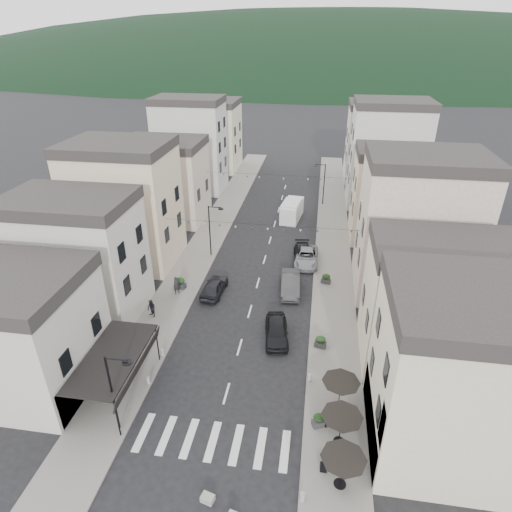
{
  "coord_description": "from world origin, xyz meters",
  "views": [
    {
      "loc": [
        5.39,
        -15.41,
        22.61
      ],
      "look_at": [
        -0.07,
        20.17,
        3.5
      ],
      "focal_mm": 30.0,
      "sensor_mm": 36.0,
      "label": 1
    }
  ],
  "objects_px": {
    "parked_car_d": "(303,254)",
    "delivery_van": "(292,210)",
    "parked_car_a": "(276,331)",
    "parked_car_b": "(290,284)",
    "pedestrian_a": "(177,285)",
    "pedestrian_b": "(152,309)",
    "parked_car_c": "(306,257)",
    "parked_car_e": "(214,287)"
  },
  "relations": [
    {
      "from": "parked_car_d",
      "to": "delivery_van",
      "type": "distance_m",
      "value": 11.48
    },
    {
      "from": "parked_car_a",
      "to": "parked_car_b",
      "type": "xyz_separation_m",
      "value": [
        0.54,
        7.41,
        0.04
      ]
    },
    {
      "from": "pedestrian_a",
      "to": "pedestrian_b",
      "type": "distance_m",
      "value": 4.11
    },
    {
      "from": "parked_car_c",
      "to": "pedestrian_b",
      "type": "distance_m",
      "value": 17.79
    },
    {
      "from": "parked_car_d",
      "to": "pedestrian_b",
      "type": "distance_m",
      "value": 18.04
    },
    {
      "from": "parked_car_d",
      "to": "parked_car_c",
      "type": "bearing_deg",
      "value": -66.6
    },
    {
      "from": "parked_car_a",
      "to": "parked_car_b",
      "type": "bearing_deg",
      "value": 77.86
    },
    {
      "from": "parked_car_c",
      "to": "delivery_van",
      "type": "relative_size",
      "value": 0.94
    },
    {
      "from": "parked_car_b",
      "to": "parked_car_c",
      "type": "bearing_deg",
      "value": 73.72
    },
    {
      "from": "delivery_van",
      "to": "pedestrian_b",
      "type": "xyz_separation_m",
      "value": [
        -10.42,
        -24.24,
        -0.33
      ]
    },
    {
      "from": "pedestrian_b",
      "to": "parked_car_e",
      "type": "bearing_deg",
      "value": 80.37
    },
    {
      "from": "pedestrian_a",
      "to": "parked_car_b",
      "type": "bearing_deg",
      "value": -21.51
    },
    {
      "from": "delivery_van",
      "to": "pedestrian_a",
      "type": "relative_size",
      "value": 3.25
    },
    {
      "from": "parked_car_a",
      "to": "delivery_van",
      "type": "bearing_deg",
      "value": 83.71
    },
    {
      "from": "parked_car_d",
      "to": "pedestrian_a",
      "type": "height_order",
      "value": "pedestrian_a"
    },
    {
      "from": "parked_car_a",
      "to": "parked_car_d",
      "type": "bearing_deg",
      "value": 76.56
    },
    {
      "from": "parked_car_a",
      "to": "pedestrian_b",
      "type": "xyz_separation_m",
      "value": [
        -11.17,
        1.22,
        0.17
      ]
    },
    {
      "from": "parked_car_b",
      "to": "pedestrian_b",
      "type": "xyz_separation_m",
      "value": [
        -11.71,
        -6.19,
        0.13
      ]
    },
    {
      "from": "parked_car_e",
      "to": "pedestrian_a",
      "type": "distance_m",
      "value": 3.58
    },
    {
      "from": "parked_car_a",
      "to": "delivery_van",
      "type": "relative_size",
      "value": 0.81
    },
    {
      "from": "parked_car_b",
      "to": "parked_car_e",
      "type": "relative_size",
      "value": 1.11
    },
    {
      "from": "parked_car_c",
      "to": "pedestrian_b",
      "type": "relative_size",
      "value": 3.19
    },
    {
      "from": "parked_car_a",
      "to": "parked_car_c",
      "type": "bearing_deg",
      "value": 74.36
    },
    {
      "from": "parked_car_c",
      "to": "parked_car_e",
      "type": "xyz_separation_m",
      "value": [
        -8.48,
        -7.5,
        0.03
      ]
    },
    {
      "from": "parked_car_a",
      "to": "delivery_van",
      "type": "distance_m",
      "value": 25.47
    },
    {
      "from": "parked_car_b",
      "to": "pedestrian_b",
      "type": "bearing_deg",
      "value": -156.48
    },
    {
      "from": "parked_car_e",
      "to": "pedestrian_a",
      "type": "xyz_separation_m",
      "value": [
        -3.51,
        -0.68,
        0.23
      ]
    },
    {
      "from": "parked_car_e",
      "to": "pedestrian_a",
      "type": "bearing_deg",
      "value": 14.98
    },
    {
      "from": "parked_car_a",
      "to": "parked_car_e",
      "type": "distance_m",
      "value": 8.9
    },
    {
      "from": "pedestrian_a",
      "to": "pedestrian_b",
      "type": "bearing_deg",
      "value": -137.05
    },
    {
      "from": "parked_car_a",
      "to": "parked_car_d",
      "type": "distance_m",
      "value": 14.25
    },
    {
      "from": "parked_car_e",
      "to": "delivery_van",
      "type": "xyz_separation_m",
      "value": [
        5.93,
        19.57,
        0.52
      ]
    },
    {
      "from": "delivery_van",
      "to": "parked_car_d",
      "type": "bearing_deg",
      "value": -71.92
    },
    {
      "from": "delivery_van",
      "to": "parked_car_a",
      "type": "bearing_deg",
      "value": -80.82
    },
    {
      "from": "parked_car_c",
      "to": "parked_car_d",
      "type": "height_order",
      "value": "parked_car_c"
    },
    {
      "from": "parked_car_a",
      "to": "pedestrian_a",
      "type": "distance_m",
      "value": 11.44
    },
    {
      "from": "parked_car_b",
      "to": "parked_car_e",
      "type": "bearing_deg",
      "value": -172.4
    },
    {
      "from": "parked_car_c",
      "to": "pedestrian_a",
      "type": "height_order",
      "value": "pedestrian_a"
    },
    {
      "from": "parked_car_c",
      "to": "parked_car_b",
      "type": "bearing_deg",
      "value": -102.38
    },
    {
      "from": "pedestrian_a",
      "to": "delivery_van",
      "type": "bearing_deg",
      "value": 31.88
    },
    {
      "from": "parked_car_b",
      "to": "parked_car_a",
      "type": "bearing_deg",
      "value": -98.52
    },
    {
      "from": "parked_car_c",
      "to": "pedestrian_a",
      "type": "distance_m",
      "value": 14.51
    }
  ]
}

